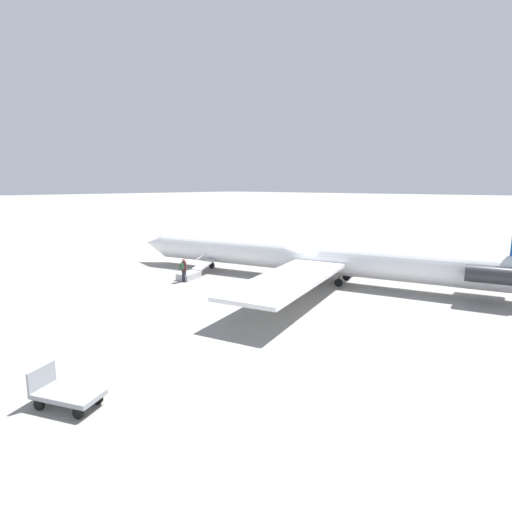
{
  "coord_description": "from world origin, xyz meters",
  "views": [
    {
      "loc": [
        -16.43,
        25.04,
        7.11
      ],
      "look_at": [
        3.8,
        1.64,
        1.6
      ],
      "focal_mm": 28.0,
      "sensor_mm": 36.0,
      "label": 1
    }
  ],
  "objects": [
    {
      "name": "boarding_stairs",
      "position": [
        7.11,
        5.42,
        0.36
      ],
      "size": [
        1.9,
        4.14,
        1.56
      ],
      "rotation": [
        0.0,
        0.0,
        -1.34
      ],
      "color": "#B2B2B7",
      "rests_on": "ground"
    },
    {
      "name": "ground_plane",
      "position": [
        0.0,
        0.0,
        0.0
      ],
      "size": [
        600.0,
        600.0,
        0.0
      ],
      "primitive_type": "plane",
      "color": "gray"
    },
    {
      "name": "luggage_cart",
      "position": [
        -3.92,
        20.05,
        0.46
      ],
      "size": [
        2.45,
        1.86,
        1.22
      ],
      "rotation": [
        0.0,
        0.0,
        0.39
      ],
      "color": "gray",
      "rests_on": "ground"
    },
    {
      "name": "passenger",
      "position": [
        6.59,
        6.64,
        1.0
      ],
      "size": [
        0.4,
        0.56,
        1.74
      ],
      "rotation": [
        0.0,
        0.0,
        -1.34
      ],
      "color": "#23232D",
      "rests_on": "ground"
    },
    {
      "name": "airplane_main",
      "position": [
        -0.88,
        -0.2,
        1.79
      ],
      "size": [
        32.31,
        25.28,
        6.01
      ],
      "rotation": [
        0.0,
        0.0,
        0.23
      ],
      "color": "white",
      "rests_on": "ground"
    }
  ]
}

